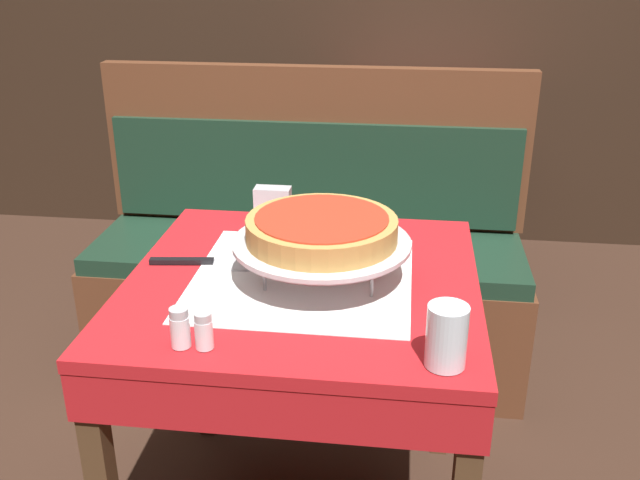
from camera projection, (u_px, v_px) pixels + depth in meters
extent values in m
cube|color=red|center=(303.00, 284.00, 1.66)|extent=(0.81, 0.81, 0.03)
cube|color=white|center=(302.00, 277.00, 1.65)|extent=(0.50, 0.50, 0.00)
cube|color=red|center=(303.00, 310.00, 1.69)|extent=(0.81, 0.81, 0.11)
cube|color=#4C331E|center=(203.00, 333.00, 2.19)|extent=(0.05, 0.05, 0.73)
cube|color=#4C331E|center=(446.00, 350.00, 2.10)|extent=(0.05, 0.05, 0.73)
cube|color=red|center=(422.00, 120.00, 3.10)|extent=(0.79, 0.79, 0.03)
cube|color=white|center=(422.00, 116.00, 3.09)|extent=(0.49, 0.49, 0.00)
cube|color=red|center=(421.00, 138.00, 3.13)|extent=(0.79, 0.79, 0.13)
cube|color=#4C331E|center=(329.00, 229.00, 2.96)|extent=(0.05, 0.05, 0.74)
cube|color=#4C331E|center=(507.00, 237.00, 2.88)|extent=(0.05, 0.05, 0.74)
cube|color=#4C331E|center=(345.00, 175.00, 3.62)|extent=(0.05, 0.05, 0.74)
cube|color=#4C331E|center=(490.00, 181.00, 3.54)|extent=(0.05, 0.05, 0.74)
cube|color=brown|center=(307.00, 313.00, 2.61)|extent=(1.53, 0.49, 0.44)
cube|color=#193323|center=(307.00, 251.00, 2.51)|extent=(1.50, 0.48, 0.06)
cube|color=brown|center=(314.00, 147.00, 2.58)|extent=(1.53, 0.06, 0.58)
cube|color=#193323|center=(313.00, 173.00, 2.57)|extent=(1.47, 0.02, 0.37)
cube|color=black|center=(367.00, 1.00, 3.44)|extent=(6.00, 0.04, 2.40)
cylinder|color=#ADADB2|center=(329.00, 240.00, 1.75)|extent=(0.01, 0.01, 0.08)
cylinder|color=#ADADB2|center=(265.00, 274.00, 1.58)|extent=(0.01, 0.01, 0.08)
cylinder|color=#ADADB2|center=(372.00, 280.00, 1.55)|extent=(0.01, 0.01, 0.08)
cylinder|color=#ADADB2|center=(322.00, 248.00, 1.61)|extent=(0.27, 0.27, 0.01)
cylinder|color=silver|center=(322.00, 246.00, 1.61)|extent=(0.39, 0.39, 0.01)
cylinder|color=silver|center=(322.00, 242.00, 1.60)|extent=(0.40, 0.40, 0.01)
cylinder|color=#C68E47|center=(322.00, 230.00, 1.59)|extent=(0.34, 0.34, 0.05)
cylinder|color=red|center=(322.00, 218.00, 1.58)|extent=(0.30, 0.30, 0.01)
cube|color=#BCBCC1|center=(236.00, 263.00, 1.72)|extent=(0.12, 0.10, 0.00)
cube|color=black|center=(182.00, 261.00, 1.72)|extent=(0.16, 0.04, 0.01)
cylinder|color=silver|center=(447.00, 336.00, 1.29)|extent=(0.08, 0.08, 0.12)
cylinder|color=silver|center=(180.00, 331.00, 1.36)|extent=(0.04, 0.04, 0.06)
cylinder|color=#B7B7BC|center=(179.00, 313.00, 1.35)|extent=(0.04, 0.04, 0.02)
cylinder|color=silver|center=(204.00, 334.00, 1.36)|extent=(0.04, 0.04, 0.06)
cylinder|color=#B7B7BC|center=(203.00, 317.00, 1.34)|extent=(0.03, 0.03, 0.02)
cube|color=#B2B2B7|center=(273.00, 203.00, 1.98)|extent=(0.10, 0.05, 0.09)
cube|color=black|center=(410.00, 114.00, 3.07)|extent=(0.12, 0.12, 0.03)
cylinder|color=black|center=(410.00, 96.00, 3.03)|extent=(0.01, 0.01, 0.13)
cylinder|color=white|center=(410.00, 97.00, 3.07)|extent=(0.04, 0.04, 0.10)
cylinder|color=gold|center=(410.00, 101.00, 3.01)|extent=(0.04, 0.04, 0.10)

